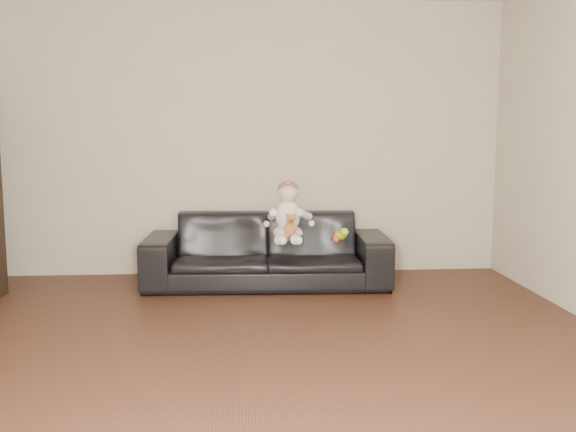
{
  "coord_description": "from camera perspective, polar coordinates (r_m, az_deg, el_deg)",
  "views": [
    {
      "loc": [
        -0.01,
        -3.43,
        1.39
      ],
      "look_at": [
        0.4,
        2.15,
        0.64
      ],
      "focal_mm": 40.0,
      "sensor_mm": 36.0,
      "label": 1
    }
  ],
  "objects": [
    {
      "name": "floor",
      "position": [
        3.7,
        -3.85,
        -14.4
      ],
      "size": [
        5.5,
        5.5,
        0.0
      ],
      "primitive_type": "plane",
      "color": "#442518",
      "rests_on": "ground"
    },
    {
      "name": "sofa",
      "position": [
        5.78,
        -1.89,
        -3.02
      ],
      "size": [
        2.19,
        0.93,
        0.63
      ],
      "primitive_type": "imported",
      "rotation": [
        0.0,
        0.0,
        -0.04
      ],
      "color": "black",
      "rests_on": "floor"
    },
    {
      "name": "baby",
      "position": [
        5.63,
        0.01,
        0.1
      ],
      "size": [
        0.4,
        0.47,
        0.52
      ],
      "rotation": [
        0.0,
        0.0,
        -0.28
      ],
      "color": "silver",
      "rests_on": "sofa"
    },
    {
      "name": "toy_green",
      "position": [
        5.71,
        4.7,
        -1.72
      ],
      "size": [
        0.13,
        0.15,
        0.09
      ],
      "primitive_type": "ellipsoid",
      "rotation": [
        0.0,
        0.0,
        0.19
      ],
      "color": "#A9E91B",
      "rests_on": "sofa"
    },
    {
      "name": "wall_back",
      "position": [
        6.18,
        -4.13,
        6.83
      ],
      "size": [
        5.0,
        0.0,
        5.0
      ],
      "primitive_type": "plane",
      "rotation": [
        1.57,
        0.0,
        0.0
      ],
      "color": "#BFB5A0",
      "rests_on": "ground"
    },
    {
      "name": "teddy_bear",
      "position": [
        5.48,
        0.24,
        -0.83
      ],
      "size": [
        0.13,
        0.13,
        0.19
      ],
      "rotation": [
        0.0,
        0.0,
        -0.35
      ],
      "color": "#AE6731",
      "rests_on": "sofa"
    },
    {
      "name": "toy_blue_disc",
      "position": [
        5.74,
        4.36,
        -2.04
      ],
      "size": [
        0.11,
        0.11,
        0.01
      ],
      "primitive_type": "cylinder",
      "rotation": [
        0.0,
        0.0,
        0.06
      ],
      "color": "#1726BD",
      "rests_on": "sofa"
    },
    {
      "name": "toy_rattle",
      "position": [
        5.57,
        4.3,
        -2.09
      ],
      "size": [
        0.06,
        0.06,
        0.06
      ],
      "primitive_type": "sphere",
      "rotation": [
        0.0,
        0.0,
        0.05
      ],
      "color": "red",
      "rests_on": "sofa"
    },
    {
      "name": "wall_front",
      "position": [
        0.69,
        -3.33,
        0.08
      ],
      "size": [
        5.0,
        0.0,
        5.0
      ],
      "primitive_type": "plane",
      "rotation": [
        -1.57,
        0.0,
        0.0
      ],
      "color": "#BFB5A0",
      "rests_on": "ground"
    }
  ]
}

